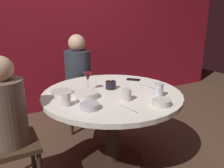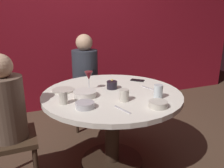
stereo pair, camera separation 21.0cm
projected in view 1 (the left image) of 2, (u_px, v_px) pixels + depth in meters
name	position (u px, v px, depth m)	size (l,w,h in m)	color
ground_plane	(112.00, 162.00, 2.35)	(8.00, 8.00, 0.00)	#4C3828
back_wall	(58.00, 21.00, 3.34)	(6.00, 0.10, 2.60)	maroon
dining_table	(112.00, 109.00, 2.18)	(1.26, 1.26, 0.73)	silver
seated_diner_left	(7.00, 114.00, 1.74)	(0.40, 0.40, 1.14)	#3F2D1E
seated_diner_back	(78.00, 72.00, 2.87)	(0.40, 0.40, 1.18)	#3F2D1E
candle_holder	(111.00, 85.00, 2.22)	(0.10, 0.10, 0.09)	black
wine_glass	(88.00, 77.00, 2.15)	(0.08, 0.08, 0.18)	silver
dinner_plate	(62.00, 92.00, 2.12)	(0.20, 0.20, 0.01)	beige
cell_phone	(133.00, 80.00, 2.52)	(0.07, 0.14, 0.01)	black
bowl_serving_large	(90.00, 106.00, 1.77)	(0.15, 0.15, 0.05)	#B7B7BC
bowl_salad_center	(161.00, 102.00, 1.83)	(0.15, 0.15, 0.05)	beige
bowl_small_white	(86.00, 95.00, 2.00)	(0.20, 0.20, 0.05)	silver
cup_near_candle	(159.00, 90.00, 2.01)	(0.08, 0.08, 0.12)	silver
cup_by_left_diner	(127.00, 95.00, 1.93)	(0.08, 0.08, 0.10)	beige
cup_by_right_diner	(66.00, 99.00, 1.82)	(0.07, 0.07, 0.10)	beige
fork_near_plate	(147.00, 87.00, 2.27)	(0.02, 0.18, 0.01)	#B7B7BC
knife_near_plate	(128.00, 109.00, 1.76)	(0.02, 0.18, 0.01)	#B7B7BC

